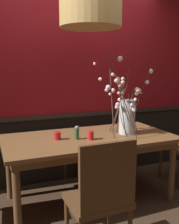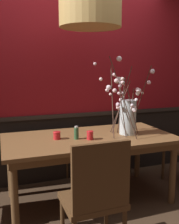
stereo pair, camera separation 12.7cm
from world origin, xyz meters
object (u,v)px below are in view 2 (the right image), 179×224
chair_far_side_left (52,139)px  pendant_lamp (90,13)px  dining_table (89,143)px  condiment_bottle (76,133)px  candle_holder_nearer_center (57,135)px  vase_with_blossoms (127,114)px  candle_holder_nearer_edge (90,135)px  chair_near_side_left (96,195)px  chair_far_side_right (86,136)px

chair_far_side_left → pendant_lamp: size_ratio=0.92×
dining_table → condiment_bottle: 0.23m
pendant_lamp → candle_holder_nearer_center: bearing=166.4°
vase_with_blossoms → candle_holder_nearer_center: bearing=176.6°
chair_far_side_left → candle_holder_nearer_edge: (0.21, -1.01, 0.28)m
chair_far_side_left → candle_holder_nearer_center: size_ratio=10.94×
chair_near_side_left → pendant_lamp: pendant_lamp is taller
chair_near_side_left → candle_holder_nearer_center: size_ratio=11.98×
chair_far_side_right → condiment_bottle: 1.06m
chair_far_side_right → vase_with_blossoms: vase_with_blossoms is taller
condiment_bottle → chair_far_side_right: bearing=65.3°
chair_far_side_left → pendant_lamp: bearing=-76.6°
chair_near_side_left → chair_far_side_left: bearing=89.2°
dining_table → candle_holder_nearer_edge: candle_holder_nearer_edge is taller
candle_holder_nearer_center → candle_holder_nearer_edge: candle_holder_nearer_edge is taller
dining_table → pendant_lamp: bearing=-103.7°
candle_holder_nearer_center → dining_table: bearing=-1.7°
chair_far_side_left → condiment_bottle: size_ratio=6.37×
chair_far_side_right → candle_holder_nearer_center: chair_far_side_right is taller
chair_far_side_right → pendant_lamp: bearing=-106.4°
vase_with_blossoms → chair_far_side_left: bearing=126.5°
candle_holder_nearer_center → condiment_bottle: bearing=-18.5°
condiment_bottle → chair_near_side_left: bearing=-97.0°
vase_with_blossoms → pendant_lamp: bearing=-175.6°
chair_far_side_left → vase_with_blossoms: bearing=-53.5°
candle_holder_nearer_edge → chair_far_side_left: bearing=101.7°
chair_near_side_left → condiment_bottle: bearing=83.0°
dining_table → chair_far_side_left: (-0.25, 0.89, -0.16)m
candle_holder_nearer_center → pendant_lamp: pendant_lamp is taller
candle_holder_nearer_center → pendant_lamp: bearing=-13.6°
vase_with_blossoms → pendant_lamp: pendant_lamp is taller
candle_holder_nearer_center → condiment_bottle: 0.21m
chair_far_side_right → vase_with_blossoms: size_ratio=1.04×
candle_holder_nearer_edge → pendant_lamp: pendant_lamp is taller
dining_table → pendant_lamp: size_ratio=1.92×
candle_holder_nearer_center → candle_holder_nearer_edge: 0.35m
chair_far_side_right → condiment_bottle: (-0.43, -0.93, 0.31)m
chair_far_side_right → condiment_bottle: bearing=-114.7°
chair_near_side_left → pendant_lamp: bearing=73.0°
candle_holder_nearer_center → condiment_bottle: (0.19, -0.07, 0.02)m
chair_near_side_left → candle_holder_nearer_center: (-0.09, 0.91, 0.24)m
chair_far_side_left → candle_holder_nearer_edge: bearing=-78.3°
candle_holder_nearer_edge → dining_table: bearing=72.5°
pendant_lamp → dining_table: bearing=76.3°
chair_near_side_left → condiment_bottle: size_ratio=6.97×
chair_far_side_left → chair_near_side_left: chair_near_side_left is taller
vase_with_blossoms → candle_holder_nearer_edge: vase_with_blossoms is taller
vase_with_blossoms → condiment_bottle: 0.63m
candle_holder_nearer_edge → pendant_lamp: (0.02, 0.05, 1.23)m
candle_holder_nearer_edge → condiment_bottle: condiment_bottle is taller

